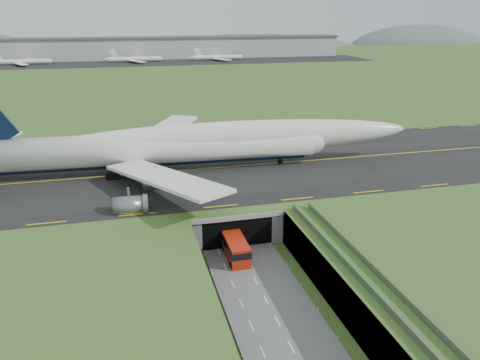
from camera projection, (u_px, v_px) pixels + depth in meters
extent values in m
plane|color=#356126|center=(250.00, 271.00, 71.59)|extent=(900.00, 900.00, 0.00)
cube|color=gray|center=(250.00, 254.00, 70.58)|extent=(800.00, 800.00, 6.00)
cube|color=slate|center=(265.00, 298.00, 64.71)|extent=(12.00, 75.00, 0.20)
cube|color=black|center=(209.00, 169.00, 99.68)|extent=(800.00, 44.00, 0.18)
cube|color=gray|center=(223.00, 194.00, 87.09)|extent=(16.00, 22.00, 1.00)
cube|color=gray|center=(187.00, 210.00, 86.31)|extent=(2.00, 22.00, 6.00)
cube|color=gray|center=(259.00, 203.00, 89.56)|extent=(2.00, 22.00, 6.00)
cube|color=black|center=(230.00, 220.00, 83.53)|extent=(12.00, 12.00, 5.00)
cube|color=#A8A8A3|center=(238.00, 217.00, 76.97)|extent=(17.00, 0.50, 0.80)
cube|color=#A8A8A3|center=(382.00, 295.00, 55.31)|extent=(3.00, 53.00, 0.50)
cube|color=gray|center=(372.00, 292.00, 54.73)|extent=(0.06, 53.00, 1.00)
cube|color=gray|center=(393.00, 288.00, 55.38)|extent=(0.06, 53.00, 1.00)
cylinder|color=#A8A8A3|center=(369.00, 305.00, 58.59)|extent=(0.90, 0.90, 5.60)
cylinder|color=#A8A8A3|center=(329.00, 259.00, 69.55)|extent=(0.90, 0.90, 5.60)
cylinder|color=white|center=(151.00, 148.00, 95.80)|extent=(69.36, 10.19, 6.50)
sphere|color=white|center=(311.00, 140.00, 102.12)|extent=(6.71, 6.71, 6.37)
ellipsoid|color=white|center=(240.00, 137.00, 98.72)|extent=(76.23, 10.04, 6.83)
ellipsoid|color=black|center=(307.00, 136.00, 101.66)|extent=(4.70, 3.08, 2.28)
cylinder|color=black|center=(151.00, 160.00, 96.65)|extent=(65.70, 6.23, 2.73)
cube|color=white|center=(158.00, 134.00, 111.54)|extent=(22.58, 29.41, 2.74)
cube|color=white|center=(164.00, 178.00, 81.48)|extent=(20.14, 30.38, 2.74)
cylinder|color=slate|center=(154.00, 154.00, 106.25)|extent=(5.46, 3.63, 3.35)
cylinder|color=slate|center=(134.00, 143.00, 115.24)|extent=(5.46, 3.63, 3.35)
cylinder|color=slate|center=(157.00, 183.00, 88.41)|extent=(5.46, 3.63, 3.35)
cylinder|color=slate|center=(130.00, 206.00, 77.67)|extent=(5.46, 3.63, 3.35)
cylinder|color=black|center=(280.00, 161.00, 102.37)|extent=(1.14, 0.57, 1.12)
cube|color=black|center=(130.00, 170.00, 96.43)|extent=(6.47, 7.43, 1.42)
cube|color=red|center=(236.00, 248.00, 74.75)|extent=(3.10, 8.20, 3.27)
cube|color=black|center=(236.00, 245.00, 74.53)|extent=(3.17, 8.31, 1.09)
cube|color=black|center=(236.00, 256.00, 75.21)|extent=(2.88, 7.66, 0.55)
cylinder|color=black|center=(231.00, 265.00, 72.35)|extent=(0.39, 0.98, 0.98)
cylinder|color=black|center=(224.00, 248.00, 77.34)|extent=(0.39, 0.98, 0.98)
cylinder|color=black|center=(249.00, 262.00, 72.99)|extent=(0.39, 0.98, 0.98)
cylinder|color=black|center=(240.00, 247.00, 77.98)|extent=(0.39, 0.98, 0.98)
cube|color=#B2B2B2|center=(141.00, 48.00, 340.99)|extent=(300.00, 22.00, 15.00)
cube|color=#4C4C51|center=(140.00, 38.00, 338.48)|extent=(302.00, 24.00, 1.20)
cube|color=black|center=(144.00, 63.00, 316.07)|extent=(320.00, 50.00, 0.08)
cylinder|color=white|center=(21.00, 62.00, 301.93)|extent=(34.00, 3.20, 3.20)
cylinder|color=white|center=(135.00, 59.00, 318.64)|extent=(34.00, 3.20, 3.20)
cylinder|color=white|center=(217.00, 57.00, 331.95)|extent=(34.00, 3.20, 3.20)
ellipsoid|color=#52625D|center=(251.00, 55.00, 493.41)|extent=(260.00, 91.00, 44.00)
ellipsoid|color=#52625D|center=(418.00, 52.00, 539.83)|extent=(180.00, 63.00, 60.00)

